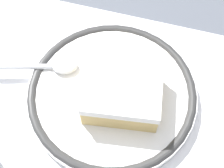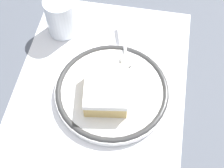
# 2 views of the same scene
# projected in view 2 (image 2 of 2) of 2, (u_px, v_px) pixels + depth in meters

# --- Properties ---
(ground_plane) EXTENTS (2.40, 2.40, 0.00)m
(ground_plane) POSITION_uv_depth(u_px,v_px,m) (101.00, 84.00, 0.64)
(ground_plane) COLOR #4C515B
(placemat) EXTENTS (0.42, 0.32, 0.00)m
(placemat) POSITION_uv_depth(u_px,v_px,m) (101.00, 83.00, 0.64)
(placemat) COLOR white
(placemat) RESTS_ON ground_plane
(plate) EXTENTS (0.21, 0.21, 0.02)m
(plate) POSITION_uv_depth(u_px,v_px,m) (112.00, 91.00, 0.62)
(plate) COLOR white
(plate) RESTS_ON placemat
(cake_slice) EXTENTS (0.10, 0.09, 0.04)m
(cake_slice) POSITION_uv_depth(u_px,v_px,m) (106.00, 90.00, 0.59)
(cake_slice) COLOR #DBB76B
(cake_slice) RESTS_ON plate
(spoon) EXTENTS (0.12, 0.05, 0.01)m
(spoon) POSITION_uv_depth(u_px,v_px,m) (126.00, 53.00, 0.65)
(spoon) COLOR silver
(spoon) RESTS_ON plate
(cup) EXTENTS (0.06, 0.06, 0.08)m
(cup) POSITION_uv_depth(u_px,v_px,m) (61.00, 18.00, 0.68)
(cup) COLOR silver
(cup) RESTS_ON placemat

